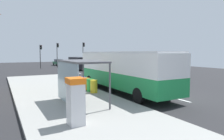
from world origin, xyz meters
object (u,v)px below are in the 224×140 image
Objects in this scene: recycling_bin_green at (90,85)px; recycling_bin_blue at (84,83)px; ticket_machine at (76,101)px; bus_shelter at (76,71)px; white_van at (78,62)px; sedan_near at (58,62)px; traffic_light_far_side at (41,53)px; bus at (122,69)px; recycling_bin_yellow at (94,86)px; traffic_light_median at (57,51)px; traffic_light_near_side at (83,51)px; recycling_bin_orange at (87,84)px.

recycling_bin_blue is (0.00, 1.40, 0.00)m from recycling_bin_green.
bus_shelter is (1.13, 3.21, 0.93)m from ticket_machine.
sedan_near is at bearing 89.61° from white_van.
traffic_light_far_side is at bearing -124.67° from sedan_near.
bus_shelter reaches higher than ticket_machine.
recycling_bin_green is 0.24× the size of bus_shelter.
bus reaches higher than ticket_machine.
bus is 3.43m from recycling_bin_blue.
recycling_bin_yellow is (3.34, 5.75, -0.52)m from ticket_machine.
recycling_bin_green is at bearing -99.22° from traffic_light_median.
sedan_near is 0.83× the size of traffic_light_near_side.
recycling_bin_orange is (0.00, 0.70, 0.00)m from recycling_bin_green.
ticket_machine reaches higher than recycling_bin_blue.
recycling_bin_orange and recycling_bin_blue have the same top height.
traffic_light_median reaches higher than recycling_bin_blue.
recycling_bin_orange is 4.75m from bus_shelter.
traffic_light_median is at bearing 80.31° from recycling_bin_blue.
white_van is 22.33m from recycling_bin_yellow.
traffic_light_near_side is (13.04, 33.19, 2.33)m from ticket_machine.
recycling_bin_blue is (-2.49, 2.04, -1.19)m from bus.
bus is 8.26m from ticket_machine.
traffic_light_median reaches higher than traffic_light_far_side.
bus_shelter is (-6.81, -31.58, -1.29)m from traffic_light_median.
white_van is 1.13× the size of traffic_light_far_side.
recycling_bin_blue is 27.46m from traffic_light_median.
recycling_bin_orange is (-2.49, 1.34, -1.19)m from bus.
recycling_bin_green is 0.20× the size of traffic_light_far_side.
white_van is 25.44m from bus_shelter.
sedan_near is at bearing 79.37° from recycling_bin_orange.
recycling_bin_green is at bearing -107.19° from white_van.
ticket_machine is at bearing -109.75° from white_van.
traffic_light_median is at bearing 80.55° from recycling_bin_orange.
ticket_machine is at bearing -117.38° from recycling_bin_green.
bus_shelter is at bearing -109.79° from white_van.
white_van is 0.99× the size of traffic_light_near_side.
ticket_machine is at bearing -103.25° from sedan_near.
traffic_light_far_side is (-5.40, -7.80, 2.32)m from sedan_near.
sedan_near is 1.10× the size of bus_shelter.
bus is at bearing -104.75° from traffic_light_near_side.
ticket_machine is at bearing -111.45° from traffic_light_near_side.
traffic_light_far_side is at bearing 87.76° from recycling_bin_yellow.
sedan_near is (4.01, 35.97, -1.05)m from bus.
ticket_machine is (-9.74, -27.14, -0.17)m from white_van.
bus_shelter is at bearing -96.15° from traffic_light_far_side.
traffic_light_median is (4.60, 29.03, 2.74)m from recycling_bin_yellow.
ticket_machine is at bearing -113.06° from recycling_bin_blue.
white_van is 5.51× the size of recycling_bin_yellow.
traffic_light_median is at bearing 12.89° from traffic_light_far_side.
recycling_bin_green is (-6.40, -20.69, -0.69)m from white_van.
traffic_light_near_side reaches higher than traffic_light_median.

